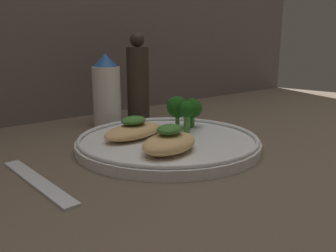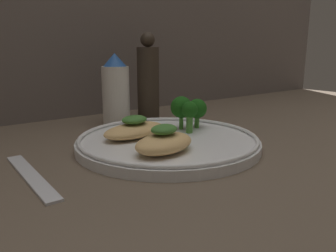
{
  "view_description": "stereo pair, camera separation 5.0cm",
  "coord_description": "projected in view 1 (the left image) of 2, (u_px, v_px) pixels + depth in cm",
  "views": [
    {
      "loc": [
        -33.28,
        -35.81,
        14.74
      ],
      "look_at": [
        0.0,
        0.0,
        3.4
      ],
      "focal_mm": 35.0,
      "sensor_mm": 36.0,
      "label": 1
    },
    {
      "loc": [
        -29.44,
        -39.03,
        14.74
      ],
      "look_at": [
        0.0,
        0.0,
        3.4
      ],
      "focal_mm": 35.0,
      "sensor_mm": 36.0,
      "label": 2
    }
  ],
  "objects": [
    {
      "name": "sauce_bottle",
      "position": [
        107.0,
        92.0,
        0.64
      ],
      "size": [
        5.43,
        5.43,
        14.21
      ],
      "color": "white",
      "rests_on": "ground_plane"
    },
    {
      "name": "grilled_meat_front",
      "position": [
        169.0,
        142.0,
        0.44
      ],
      "size": [
        10.32,
        7.83,
        3.81
      ],
      "color": "tan",
      "rests_on": "plate"
    },
    {
      "name": "pepper_grinder",
      "position": [
        138.0,
        81.0,
        0.69
      ],
      "size": [
        4.66,
        4.66,
        18.4
      ],
      "color": "#382D23",
      "rests_on": "ground_plane"
    },
    {
      "name": "broccoli_bunch",
      "position": [
        185.0,
        109.0,
        0.56
      ],
      "size": [
        6.47,
        6.03,
        5.71
      ],
      "color": "#4C8E38",
      "rests_on": "plate"
    },
    {
      "name": "plate",
      "position": [
        168.0,
        141.0,
        0.51
      ],
      "size": [
        28.15,
        28.15,
        2.0
      ],
      "color": "white",
      "rests_on": "ground_plane"
    },
    {
      "name": "grilled_meat_middle",
      "position": [
        134.0,
        130.0,
        0.51
      ],
      "size": [
        12.1,
        7.86,
        3.43
      ],
      "color": "tan",
      "rests_on": "plate"
    },
    {
      "name": "ground_plane",
      "position": [
        168.0,
        150.0,
        0.51
      ],
      "size": [
        180.0,
        180.0,
        1.0
      ],
      "primitive_type": "cube",
      "color": "brown"
    },
    {
      "name": "fork",
      "position": [
        37.0,
        180.0,
        0.37
      ],
      "size": [
        1.85,
        17.47,
        0.6
      ],
      "color": "silver",
      "rests_on": "ground_plane"
    }
  ]
}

